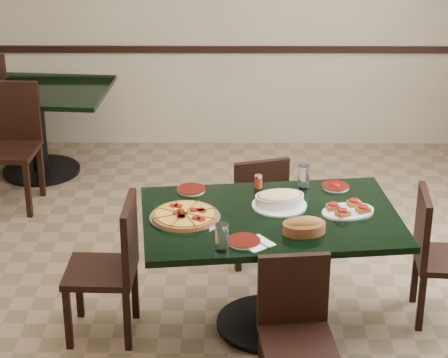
{
  "coord_description": "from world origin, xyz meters",
  "views": [
    {
      "loc": [
        0.15,
        -4.84,
        2.97
      ],
      "look_at": [
        0.11,
        0.0,
        0.84
      ],
      "focal_mm": 70.0,
      "sensor_mm": 36.0,
      "label": 1
    }
  ],
  "objects_px": {
    "pepperoni_pizza": "(185,216)",
    "bread_basket": "(304,226)",
    "chair_left": "(113,262)",
    "lasagna_casserole": "(279,199)",
    "main_table": "(270,243)",
    "chair_right": "(437,250)",
    "bruschetta_platter": "(348,209)",
    "back_chair_near": "(10,137)",
    "chair_near": "(295,325)",
    "chair_far": "(257,205)",
    "back_table": "(36,114)"
  },
  "relations": [
    {
      "from": "chair_far",
      "to": "bruschetta_platter",
      "type": "relative_size",
      "value": 2.13
    },
    {
      "from": "main_table",
      "to": "chair_right",
      "type": "bearing_deg",
      "value": 0.09
    },
    {
      "from": "back_table",
      "to": "chair_far",
      "type": "bearing_deg",
      "value": -36.33
    },
    {
      "from": "chair_near",
      "to": "lasagna_casserole",
      "type": "relative_size",
      "value": 2.49
    },
    {
      "from": "pepperoni_pizza",
      "to": "bread_basket",
      "type": "bearing_deg",
      "value": -14.5
    },
    {
      "from": "chair_left",
      "to": "lasagna_casserole",
      "type": "bearing_deg",
      "value": 103.47
    },
    {
      "from": "chair_far",
      "to": "chair_right",
      "type": "distance_m",
      "value": 1.27
    },
    {
      "from": "pepperoni_pizza",
      "to": "lasagna_casserole",
      "type": "xyz_separation_m",
      "value": [
        0.55,
        0.17,
        0.03
      ]
    },
    {
      "from": "chair_left",
      "to": "pepperoni_pizza",
      "type": "xyz_separation_m",
      "value": [
        0.42,
        0.04,
        0.28
      ]
    },
    {
      "from": "main_table",
      "to": "bruschetta_platter",
      "type": "relative_size",
      "value": 4.22
    },
    {
      "from": "back_chair_near",
      "to": "chair_near",
      "type": "bearing_deg",
      "value": -46.65
    },
    {
      "from": "pepperoni_pizza",
      "to": "main_table",
      "type": "bearing_deg",
      "value": 4.91
    },
    {
      "from": "chair_far",
      "to": "back_chair_near",
      "type": "distance_m",
      "value": 2.14
    },
    {
      "from": "chair_right",
      "to": "bread_basket",
      "type": "distance_m",
      "value": 0.96
    },
    {
      "from": "back_table",
      "to": "back_chair_near",
      "type": "bearing_deg",
      "value": -94.24
    },
    {
      "from": "chair_right",
      "to": "lasagna_casserole",
      "type": "bearing_deg",
      "value": 94.33
    },
    {
      "from": "back_table",
      "to": "lasagna_casserole",
      "type": "bearing_deg",
      "value": -44.91
    },
    {
      "from": "pepperoni_pizza",
      "to": "bruschetta_platter",
      "type": "bearing_deg",
      "value": 4.92
    },
    {
      "from": "back_chair_near",
      "to": "lasagna_casserole",
      "type": "distance_m",
      "value": 2.62
    },
    {
      "from": "bread_basket",
      "to": "main_table",
      "type": "bearing_deg",
      "value": 118.75
    },
    {
      "from": "lasagna_casserole",
      "to": "bread_basket",
      "type": "bearing_deg",
      "value": -81.66
    },
    {
      "from": "back_table",
      "to": "bread_basket",
      "type": "distance_m",
      "value": 3.3
    },
    {
      "from": "chair_near",
      "to": "bruschetta_platter",
      "type": "xyz_separation_m",
      "value": [
        0.34,
        0.71,
        0.33
      ]
    },
    {
      "from": "back_table",
      "to": "chair_near",
      "type": "relative_size",
      "value": 1.58
    },
    {
      "from": "chair_right",
      "to": "chair_near",
      "type": "bearing_deg",
      "value": 135.74
    },
    {
      "from": "chair_far",
      "to": "lasagna_casserole",
      "type": "height_order",
      "value": "lasagna_casserole"
    },
    {
      "from": "chair_near",
      "to": "pepperoni_pizza",
      "type": "bearing_deg",
      "value": 127.71
    },
    {
      "from": "chair_near",
      "to": "bread_basket",
      "type": "xyz_separation_m",
      "value": [
        0.07,
        0.46,
        0.35
      ]
    },
    {
      "from": "bread_basket",
      "to": "chair_right",
      "type": "bearing_deg",
      "value": 11.49
    },
    {
      "from": "back_table",
      "to": "bread_basket",
      "type": "xyz_separation_m",
      "value": [
        2.03,
        -2.58,
        0.27
      ]
    },
    {
      "from": "chair_near",
      "to": "back_chair_near",
      "type": "height_order",
      "value": "back_chair_near"
    },
    {
      "from": "back_table",
      "to": "back_chair_near",
      "type": "xyz_separation_m",
      "value": [
        -0.09,
        -0.58,
        0.02
      ]
    },
    {
      "from": "back_chair_near",
      "to": "chair_far",
      "type": "bearing_deg",
      "value": -24.1
    },
    {
      "from": "chair_far",
      "to": "chair_right",
      "type": "xyz_separation_m",
      "value": [
        1.07,
        -0.68,
        0.02
      ]
    },
    {
      "from": "pepperoni_pizza",
      "to": "bread_basket",
      "type": "relative_size",
      "value": 1.53
    },
    {
      "from": "chair_left",
      "to": "back_chair_near",
      "type": "height_order",
      "value": "back_chair_near"
    },
    {
      "from": "chair_right",
      "to": "bruschetta_platter",
      "type": "relative_size",
      "value": 2.23
    },
    {
      "from": "back_chair_near",
      "to": "pepperoni_pizza",
      "type": "bearing_deg",
      "value": -48.07
    },
    {
      "from": "chair_near",
      "to": "main_table",
      "type": "bearing_deg",
      "value": 93.05
    },
    {
      "from": "back_table",
      "to": "chair_near",
      "type": "bearing_deg",
      "value": -52.48
    },
    {
      "from": "back_chair_near",
      "to": "bread_basket",
      "type": "bearing_deg",
      "value": -39.9
    },
    {
      "from": "chair_far",
      "to": "chair_left",
      "type": "height_order",
      "value": "chair_left"
    },
    {
      "from": "main_table",
      "to": "lasagna_casserole",
      "type": "height_order",
      "value": "lasagna_casserole"
    },
    {
      "from": "main_table",
      "to": "chair_right",
      "type": "distance_m",
      "value": 1.02
    },
    {
      "from": "chair_left",
      "to": "bread_basket",
      "type": "relative_size",
      "value": 3.24
    },
    {
      "from": "chair_left",
      "to": "bread_basket",
      "type": "height_order",
      "value": "chair_left"
    },
    {
      "from": "chair_left",
      "to": "back_chair_near",
      "type": "relative_size",
      "value": 0.9
    },
    {
      "from": "bruschetta_platter",
      "to": "chair_right",
      "type": "bearing_deg",
      "value": -11.78
    },
    {
      "from": "chair_near",
      "to": "chair_right",
      "type": "distance_m",
      "value": 1.2
    },
    {
      "from": "chair_near",
      "to": "pepperoni_pizza",
      "type": "height_order",
      "value": "chair_near"
    }
  ]
}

